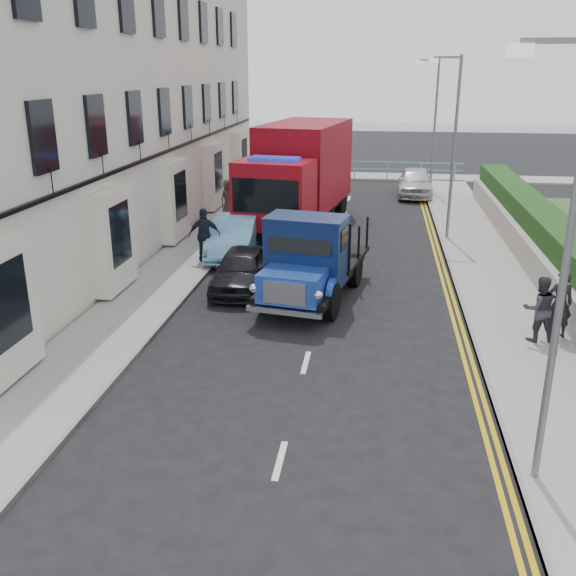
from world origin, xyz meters
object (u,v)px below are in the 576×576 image
at_px(lamp_mid, 452,138).
at_px(lamp_far, 433,118).
at_px(lamp_near, 559,251).
at_px(pedestrian_east_near, 560,304).
at_px(bedford_lorry, 308,265).
at_px(red_lorry, 299,174).
at_px(parked_car_front, 241,269).

relative_size(lamp_mid, lamp_far, 1.00).
relative_size(lamp_near, pedestrian_east_near, 4.01).
height_order(bedford_lorry, pedestrian_east_near, bedford_lorry).
bearing_deg(lamp_far, pedestrian_east_near, -84.46).
xyz_separation_m(lamp_mid, pedestrian_east_near, (1.92, -9.84, -3.01)).
distance_m(lamp_near, bedford_lorry, 9.55).
bearing_deg(lamp_far, bedford_lorry, -104.19).
xyz_separation_m(lamp_mid, red_lorry, (-6.00, 1.19, -1.69)).
distance_m(lamp_mid, bedford_lorry, 9.72).
relative_size(lamp_near, bedford_lorry, 1.21).
bearing_deg(lamp_far, parked_car_front, -111.74).
bearing_deg(red_lorry, lamp_near, -61.79).
bearing_deg(bedford_lorry, lamp_near, -49.96).
height_order(parked_car_front, pedestrian_east_near, pedestrian_east_near).
xyz_separation_m(lamp_far, bedford_lorry, (-4.58, -18.10, -2.79)).
distance_m(lamp_near, lamp_far, 26.00).
height_order(lamp_near, bedford_lorry, lamp_near).
distance_m(lamp_far, pedestrian_east_near, 20.16).
bearing_deg(parked_car_front, lamp_far, 67.80).
xyz_separation_m(lamp_far, parked_car_front, (-6.78, -17.00, -3.36)).
bearing_deg(pedestrian_east_near, lamp_far, -89.02).
bearing_deg(pedestrian_east_near, lamp_near, 68.12).
height_order(lamp_far, pedestrian_east_near, lamp_far).
relative_size(parked_car_front, pedestrian_east_near, 2.15).
height_order(lamp_mid, pedestrian_east_near, lamp_mid).
xyz_separation_m(lamp_mid, parked_car_front, (-6.78, -7.00, -3.36)).
xyz_separation_m(lamp_mid, bedford_lorry, (-4.58, -8.10, -2.79)).
xyz_separation_m(lamp_near, lamp_far, (0.00, 26.00, 0.00)).
distance_m(lamp_near, parked_car_front, 11.76).
bearing_deg(pedestrian_east_near, parked_car_front, -22.62).
bearing_deg(lamp_near, parked_car_front, 126.98).
xyz_separation_m(lamp_mid, lamp_far, (0.00, 10.00, 0.00)).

